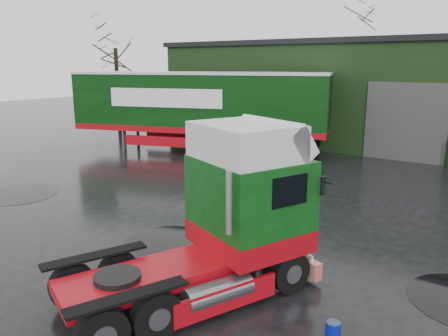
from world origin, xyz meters
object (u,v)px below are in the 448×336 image
(warehouse, at_px, (430,93))
(wash_bucket, at_px, (333,329))
(trailer_left, at_px, (199,112))
(hero_tractor, at_px, (183,217))
(tree_left, at_px, (117,73))
(tree_back_a, at_px, (356,65))

(warehouse, height_order, wash_bucket, warehouse)
(warehouse, relative_size, trailer_left, 2.23)
(hero_tractor, xyz_separation_m, tree_left, (-18.42, 15.00, 2.39))
(warehouse, distance_m, trailer_left, 14.33)
(hero_tractor, bearing_deg, tree_left, 163.70)
(warehouse, xyz_separation_m, trailer_left, (-10.22, -10.00, -0.90))
(tree_back_a, bearing_deg, hero_tractor, -77.33)
(warehouse, bearing_deg, wash_bucket, -83.59)
(tree_left, bearing_deg, tree_back_a, 58.57)
(warehouse, xyz_separation_m, tree_back_a, (-8.00, 10.00, 1.59))
(wash_bucket, bearing_deg, hero_tractor, -169.94)
(hero_tractor, relative_size, tree_back_a, 0.63)
(trailer_left, height_order, tree_left, tree_left)
(trailer_left, bearing_deg, wash_bucket, -152.97)
(warehouse, relative_size, tree_left, 3.81)
(hero_tractor, bearing_deg, warehouse, 111.41)
(warehouse, distance_m, hero_tractor, 23.04)
(tree_back_a, bearing_deg, wash_bucket, -72.03)
(trailer_left, distance_m, tree_left, 9.22)
(warehouse, distance_m, tree_left, 20.64)
(hero_tractor, height_order, tree_left, tree_left)
(tree_left, bearing_deg, trailer_left, -12.83)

